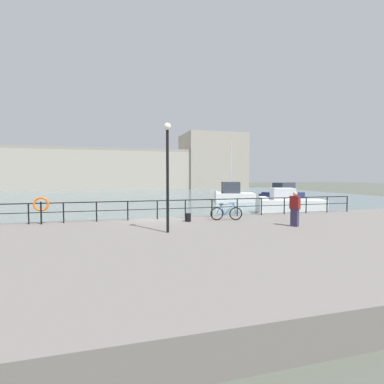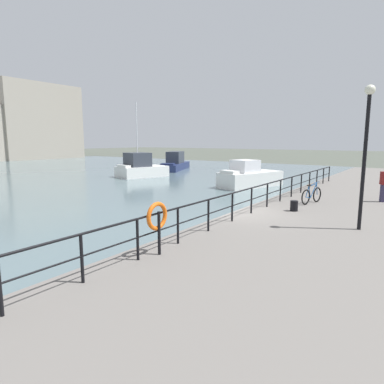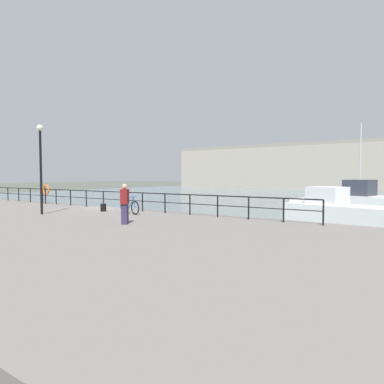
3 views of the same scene
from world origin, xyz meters
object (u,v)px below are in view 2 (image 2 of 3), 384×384
object	(u,v)px
moored_blue_motorboat	(249,177)
quay_lamp_post	(366,139)
mooring_bollard	(294,206)
life_ring_stand	(157,218)
parked_bicycle	(312,195)
moored_small_launch	(140,168)
moored_harbor_tender	(175,163)

from	to	relation	value
moored_blue_motorboat	quay_lamp_post	world-z (taller)	quay_lamp_post
mooring_bollard	life_ring_stand	distance (m)	7.50
moored_blue_motorboat	parked_bicycle	xyz separation A→B (m)	(-8.98, -7.50, 0.42)
quay_lamp_post	parked_bicycle	bearing A→B (deg)	34.72
moored_small_launch	life_ring_stand	size ratio (longest dim) A/B	5.46
parked_bicycle	mooring_bollard	bearing A→B (deg)	-169.82
moored_small_launch	moored_blue_motorboat	size ratio (longest dim) A/B	1.25
moored_small_launch	life_ring_stand	xyz separation A→B (m)	(-18.75, -18.80, 0.87)
parked_bicycle	quay_lamp_post	size ratio (longest dim) A/B	0.37
quay_lamp_post	mooring_bollard	bearing A→B (deg)	59.16
moored_small_launch	mooring_bollard	xyz separation A→B (m)	(-11.38, -19.97, 0.11)
moored_small_launch	moored_harbor_tender	distance (m)	9.25
parked_bicycle	quay_lamp_post	world-z (taller)	quay_lamp_post
moored_harbor_tender	parked_bicycle	bearing A→B (deg)	26.64
moored_blue_motorboat	mooring_bollard	distance (m)	13.36
moored_harbor_tender	parked_bicycle	size ratio (longest dim) A/B	4.95
parked_bicycle	life_ring_stand	xyz separation A→B (m)	(-9.53, 1.28, 0.59)
parked_bicycle	moored_harbor_tender	bearing A→B (deg)	64.28
life_ring_stand	moored_small_launch	bearing A→B (deg)	45.08
moored_small_launch	parked_bicycle	size ratio (longest dim) A/B	4.39
moored_small_launch	moored_blue_motorboat	distance (m)	12.59
parked_bicycle	mooring_bollard	xyz separation A→B (m)	(-2.16, 0.11, -0.17)
moored_blue_motorboat	moored_small_launch	bearing A→B (deg)	-73.42
moored_blue_motorboat	mooring_bollard	size ratio (longest dim) A/B	13.88
moored_small_launch	life_ring_stand	world-z (taller)	moored_small_launch
moored_small_launch	moored_blue_motorboat	world-z (taller)	moored_small_launch
moored_small_launch	parked_bicycle	distance (m)	22.10
moored_harbor_tender	mooring_bollard	size ratio (longest dim) A/B	19.54
moored_small_launch	life_ring_stand	bearing A→B (deg)	61.51
moored_blue_motorboat	life_ring_stand	xyz separation A→B (m)	(-18.51, -6.22, 1.01)
parked_bicycle	life_ring_stand	size ratio (longest dim) A/B	1.24
parked_bicycle	mooring_bollard	world-z (taller)	parked_bicycle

